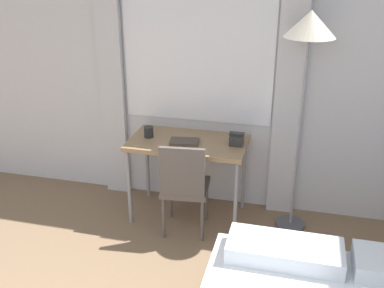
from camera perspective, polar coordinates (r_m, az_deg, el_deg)
wall_back_with_window at (r=4.19m, az=0.87°, el=9.64°), size 5.75×0.13×2.70m
desk at (r=4.06m, az=-0.52°, el=-0.52°), size 1.06×0.58×0.77m
desk_chair at (r=3.88m, az=-0.99°, el=-5.08°), size 0.44×0.44×0.88m
standing_lamp at (r=3.70m, az=14.62°, el=12.56°), size 0.40×0.40×1.93m
telephone at (r=3.97m, az=5.69°, el=0.63°), size 0.13×0.14×0.11m
book at (r=3.99m, az=-0.96°, el=0.32°), size 0.28×0.20×0.02m
mug at (r=4.12m, az=-5.52°, el=1.54°), size 0.09×0.09×0.10m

